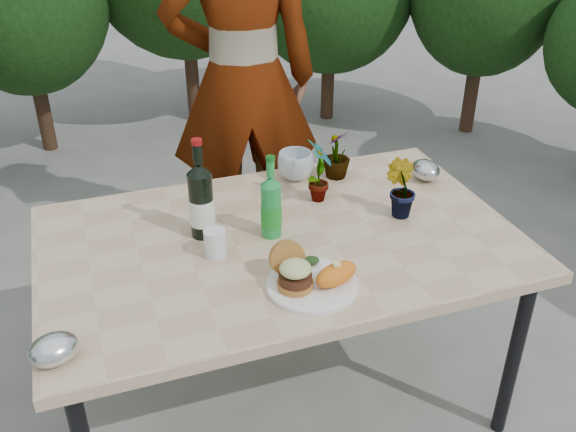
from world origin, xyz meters
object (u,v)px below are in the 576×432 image
object	(u,v)px
dinner_plate	(312,285)
person	(243,81)
wine_bottle	(201,201)
patio_table	(280,252)

from	to	relation	value
dinner_plate	person	distance (m)	1.30
wine_bottle	dinner_plate	bearing A→B (deg)	-46.39
dinner_plate	wine_bottle	distance (m)	0.49
wine_bottle	person	distance (m)	0.96
patio_table	wine_bottle	distance (m)	0.32
wine_bottle	person	size ratio (longest dim) A/B	0.18
dinner_plate	person	size ratio (longest dim) A/B	0.14
patio_table	wine_bottle	bearing A→B (deg)	156.52
patio_table	person	distance (m)	1.03
patio_table	dinner_plate	bearing A→B (deg)	-89.60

